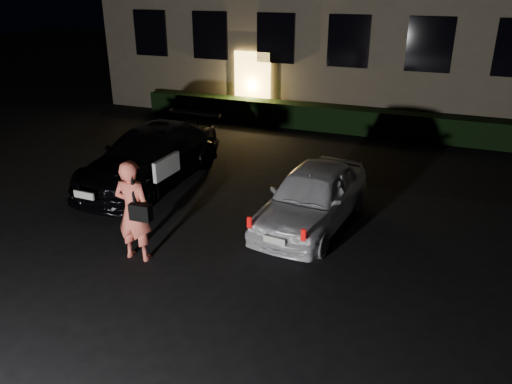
% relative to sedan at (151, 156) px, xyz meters
% --- Properties ---
extents(ground, '(80.00, 80.00, 0.00)m').
position_rel_sedan_xyz_m(ground, '(3.42, -3.90, -0.71)').
color(ground, black).
rests_on(ground, ground).
extents(hedge, '(15.00, 0.70, 0.85)m').
position_rel_sedan_xyz_m(hedge, '(3.42, 6.60, -0.28)').
color(hedge, black).
rests_on(hedge, ground).
extents(sedan, '(2.14, 5.00, 1.41)m').
position_rel_sedan_xyz_m(sedan, '(0.00, 0.00, 0.00)').
color(sedan, black).
rests_on(sedan, ground).
extents(hatch, '(1.88, 3.95, 1.30)m').
position_rel_sedan_xyz_m(hatch, '(4.54, -0.81, -0.06)').
color(hatch, white).
rests_on(hatch, ground).
extents(man, '(0.82, 0.50, 1.96)m').
position_rel_sedan_xyz_m(man, '(1.90, -3.44, 0.28)').
color(man, '#FF6E58').
rests_on(man, ground).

